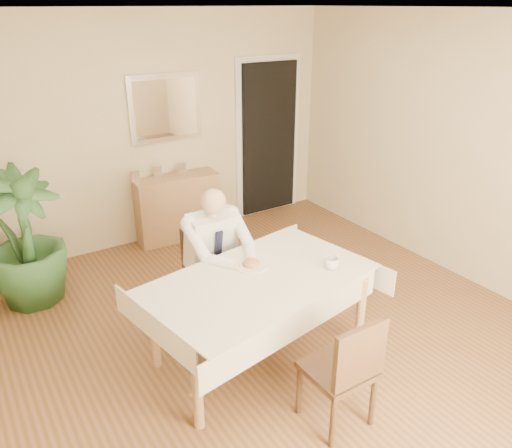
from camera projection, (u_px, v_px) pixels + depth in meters
room at (281, 197)px, 3.73m from camera, size 5.00×5.02×2.60m
doorway at (268, 139)px, 6.52m from camera, size 0.96×0.07×2.10m
mirror at (165, 108)px, 5.61m from camera, size 0.86×0.04×0.76m
dining_table at (259, 288)px, 3.76m from camera, size 1.88×1.30×0.75m
chair_far at (206, 265)px, 4.51m from camera, size 0.44×0.44×0.83m
chair_near at (346, 368)px, 3.20m from camera, size 0.41×0.41×0.87m
seated_man at (221, 254)px, 4.21m from camera, size 0.48×0.72×1.24m
plate at (251, 266)px, 3.88m from camera, size 0.26×0.26×0.02m
food at (251, 263)px, 3.87m from camera, size 0.14×0.14×0.06m
knife at (260, 266)px, 3.85m from camera, size 0.01×0.13×0.01m
fork at (251, 268)px, 3.81m from camera, size 0.01×0.13×0.01m
coffee_mug at (332, 263)px, 3.84m from camera, size 0.15×0.15×0.09m
sideboard at (178, 208)px, 5.96m from camera, size 1.00×0.40×0.78m
photo_frame_left at (135, 177)px, 5.56m from camera, size 0.10×0.02×0.14m
photo_frame_center at (158, 172)px, 5.73m from camera, size 0.10×0.02×0.14m
photo_frame_right at (182, 169)px, 5.83m from camera, size 0.10×0.02×0.14m
potted_palm at (24, 238)px, 4.58m from camera, size 0.97×0.97×1.31m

